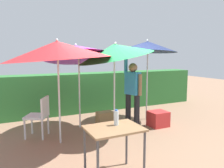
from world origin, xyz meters
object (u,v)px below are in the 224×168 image
umbrella_rainbow (57,51)px  umbrella_navy (115,51)px  cooler_box (158,119)px  folding_table (114,134)px  bottle_water (116,118)px  person_vendor (133,90)px  umbrella_orange (148,47)px  umbrella_yellow (77,52)px  chair_plastic (40,114)px  crate_cardboard (105,118)px

umbrella_rainbow → umbrella_navy: 1.27m
umbrella_rainbow → cooler_box: 3.01m
folding_table → bottle_water: 0.24m
person_vendor → cooler_box: size_ratio=4.14×
umbrella_orange → umbrella_navy: (-1.31, -0.63, -0.14)m
umbrella_yellow → chair_plastic: size_ratio=2.52×
person_vendor → crate_cardboard: (-0.55, 0.49, -0.78)m
bottle_water → umbrella_rainbow: bearing=108.6°
umbrella_navy → chair_plastic: (-1.59, 0.51, -1.38)m
crate_cardboard → bottle_water: bearing=-110.0°
umbrella_rainbow → umbrella_orange: 2.67m
umbrella_rainbow → folding_table: (0.43, -1.62, -1.22)m
cooler_box → folding_table: (-2.05, -1.62, 0.47)m
chair_plastic → crate_cardboard: size_ratio=2.09×
umbrella_navy → chair_plastic: size_ratio=2.50×
bottle_water → crate_cardboard: bearing=70.0°
umbrella_yellow → umbrella_navy: umbrella_yellow is taller
umbrella_navy → folding_table: 2.23m
cooler_box → umbrella_yellow: bearing=156.9°
chair_plastic → cooler_box: chair_plastic is taller
umbrella_orange → umbrella_navy: size_ratio=1.00×
umbrella_orange → crate_cardboard: umbrella_orange is taller
crate_cardboard → folding_table: 2.65m
umbrella_rainbow → bottle_water: umbrella_rainbow is taller
umbrella_yellow → folding_table: 2.70m
chair_plastic → folding_table: bearing=-70.9°
folding_table → bottle_water: bottle_water is taller
cooler_box → crate_cardboard: bearing=144.4°
crate_cardboard → cooler_box: bearing=-35.6°
umbrella_navy → chair_plastic: umbrella_navy is taller
umbrella_orange → cooler_box: 1.95m
umbrella_rainbow → crate_cardboard: umbrella_rainbow is taller
umbrella_yellow → chair_plastic: 1.68m
umbrella_rainbow → chair_plastic: 1.51m
umbrella_orange → umbrella_yellow: umbrella_yellow is taller
person_vendor → chair_plastic: size_ratio=2.11×
umbrella_yellow → chair_plastic: (-0.95, -0.24, -1.36)m
folding_table → bottle_water: (0.08, 0.09, 0.21)m
person_vendor → cooler_box: 0.99m
folding_table → person_vendor: bearing=52.6°
umbrella_orange → folding_table: bearing=-133.1°
umbrella_orange → umbrella_yellow: size_ratio=0.99×
umbrella_rainbow → cooler_box: (2.49, 0.01, -1.69)m
person_vendor → bottle_water: person_vendor is taller
umbrella_navy → cooler_box: umbrella_navy is taller
cooler_box → crate_cardboard: cooler_box is taller
crate_cardboard → folding_table: (-0.93, -2.43, 0.51)m
umbrella_rainbow → cooler_box: umbrella_rainbow is taller
umbrella_orange → chair_plastic: (-2.90, -0.13, -1.52)m
folding_table → umbrella_navy: bearing=63.2°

